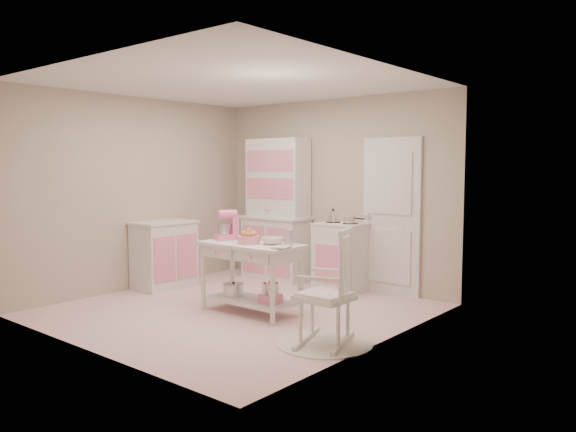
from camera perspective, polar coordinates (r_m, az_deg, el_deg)
The scene contains 14 objects.
room_shell at distance 6.43m, azimuth -5.21°, elevation 4.89°, with size 3.84×3.84×2.62m.
door at distance 7.39m, azimuth 10.47°, elevation -0.04°, with size 0.82×0.05×2.04m, color white.
hutch at distance 8.25m, azimuth -1.24°, elevation 0.70°, with size 1.06×0.50×2.08m, color white.
stove at distance 7.55m, azimuth 5.44°, elevation -4.15°, with size 0.62×0.57×0.92m, color white.
base_cabinet at distance 7.89m, azimuth -12.46°, elevation -3.85°, with size 0.54×0.84×0.92m, color white.
lace_rug at distance 5.42m, azimuth 3.72°, elevation -12.74°, with size 0.92×0.92×0.01m, color white.
rocking_chair at distance 5.28m, azimuth 3.75°, elevation -7.12°, with size 0.48×0.72×1.10m, color white.
work_table at distance 6.43m, azimuth -3.80°, elevation -6.29°, with size 1.20×0.60×0.80m, color white.
stand_mixer at distance 6.65m, azimuth -6.34°, elevation -0.97°, with size 0.20×0.28×0.34m, color pink.
cookie_tray at distance 6.59m, azimuth -3.69°, elevation -2.42°, with size 0.34×0.24×0.02m, color silver.
bread_basket at distance 6.31m, azimuth -4.01°, elevation -2.42°, with size 0.25×0.25×0.09m, color pink.
mixing_bowl at distance 6.24m, azimuth -1.59°, elevation -2.54°, with size 0.25×0.25×0.08m, color silver.
metal_pitcher at distance 6.18m, azimuth 0.16°, elevation -2.18°, with size 0.10×0.10×0.17m, color silver.
recipe_book at distance 5.97m, azimuth -1.48°, elevation -3.15°, with size 0.17×0.23×0.02m, color silver.
Camera 1 is at (4.53, -4.56, 1.66)m, focal length 35.00 mm.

